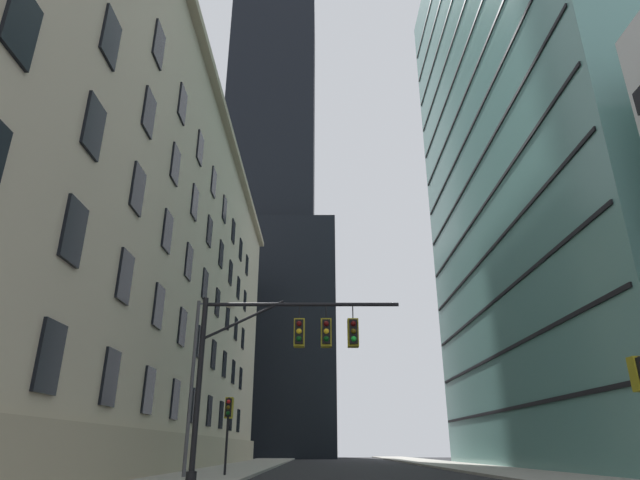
% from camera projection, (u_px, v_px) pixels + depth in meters
% --- Properties ---
extents(station_building, '(15.17, 60.27, 28.46)m').
position_uv_depth(station_building, '(112.00, 266.00, 39.46)').
color(station_building, '#BCAF93').
rests_on(station_building, ground).
extents(dark_skyscraper, '(23.63, 23.63, 175.29)m').
position_uv_depth(dark_skyscraper, '(270.00, 167.00, 100.67)').
color(dark_skyscraper, black).
rests_on(dark_skyscraper, ground).
extents(glass_office_midrise, '(19.98, 37.25, 57.37)m').
position_uv_depth(glass_office_midrise, '(578.00, 124.00, 47.23)').
color(glass_office_midrise, slate).
rests_on(glass_office_midrise, ground).
extents(traffic_signal_mast, '(7.48, 0.63, 6.52)m').
position_uv_depth(traffic_signal_mast, '(289.00, 346.00, 19.16)').
color(traffic_signal_mast, black).
rests_on(traffic_signal_mast, sidewalk_left).
extents(traffic_light_near_right, '(0.40, 0.63, 3.85)m').
position_uv_depth(traffic_light_near_right, '(640.00, 382.00, 15.76)').
color(traffic_light_near_right, black).
rests_on(traffic_light_near_right, sidewalk_right).
extents(traffic_light_far_left, '(0.40, 0.63, 3.69)m').
position_uv_depth(traffic_light_far_left, '(227.00, 412.00, 26.83)').
color(traffic_light_far_left, black).
rests_on(traffic_light_far_left, sidewalk_left).
extents(street_lamppost, '(2.03, 0.32, 8.34)m').
position_uv_depth(street_lamppost, '(196.00, 369.00, 25.77)').
color(street_lamppost, '#47474C').
rests_on(street_lamppost, sidewalk_left).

